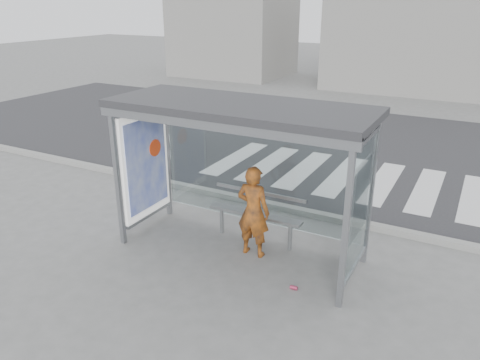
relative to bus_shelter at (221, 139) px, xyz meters
The scene contains 10 objects.
ground 2.02m from the bus_shelter, ahead, with size 80.00×80.00×0.00m, color slate.
road 7.22m from the bus_shelter, 86.94° to the left, with size 30.00×10.00×0.01m, color #2B2A2D.
curb 2.72m from the bus_shelter, 78.88° to the left, with size 30.00×0.18×0.12m, color gray.
crosswalk 4.94m from the bus_shelter, 78.89° to the left, with size 6.55×3.00×0.00m.
bus_shelter is the anchor object (origin of this frame).
building_left 20.38m from the bus_shelter, 118.23° to the left, with size 6.00×5.00×6.00m, color gray.
building_center 17.95m from the bus_shelter, 88.81° to the left, with size 8.00×5.00×5.00m, color gray.
person 1.33m from the bus_shelter, ahead, with size 0.59×0.38×1.61m, color red.
bench 1.57m from the bus_shelter, 45.12° to the left, with size 1.77×0.32×0.92m.
soda_can 2.64m from the bus_shelter, 22.55° to the right, with size 0.06×0.06×0.11m, color #DD416A.
Camera 1 is at (3.38, -6.32, 4.13)m, focal length 35.00 mm.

